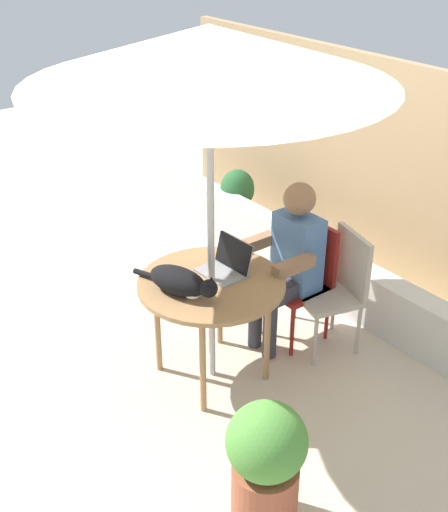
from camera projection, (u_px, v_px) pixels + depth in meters
name	position (u px, v px, depth m)	size (l,w,h in m)	color
ground_plane	(212.00, 373.00, 4.54)	(14.00, 14.00, 0.00)	beige
fence_back	(424.00, 183.00, 5.21)	(5.90, 0.08, 1.77)	tan
planter_wall_low	(350.00, 286.00, 5.13)	(5.31, 0.20, 0.43)	beige
patio_table	(211.00, 291.00, 4.22)	(0.94, 0.94, 0.73)	#9E754C
patio_umbrella	(209.00, 55.00, 3.51)	(2.06, 2.06, 2.29)	#B7B7BC
chair_occupied	(305.00, 272.00, 4.73)	(0.40, 0.40, 0.88)	maroon
chair_empty	(339.00, 283.00, 4.60)	(0.49, 0.49, 0.88)	#B2A899
person_seated	(290.00, 258.00, 4.56)	(0.48, 0.48, 1.22)	#4C72A5
laptop	(228.00, 263.00, 4.27)	(0.32, 0.27, 0.21)	gray
cat	(181.00, 282.00, 4.02)	(0.63, 0.31, 0.17)	black
potted_plant_near_fence	(237.00, 198.00, 6.34)	(0.32, 0.32, 0.61)	#33383D
potted_plant_by_chair	(266.00, 463.00, 3.29)	(0.41, 0.41, 0.75)	#9E5138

